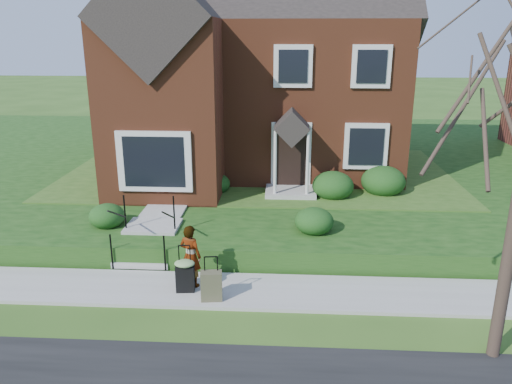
# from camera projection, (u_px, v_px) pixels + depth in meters

# --- Properties ---
(ground) EXTENTS (120.00, 120.00, 0.00)m
(ground) POSITION_uv_depth(u_px,v_px,m) (238.00, 292.00, 11.21)
(ground) COLOR #2D5119
(ground) RESTS_ON ground
(sidewalk) EXTENTS (60.00, 1.60, 0.08)m
(sidewalk) POSITION_uv_depth(u_px,v_px,m) (238.00, 291.00, 11.20)
(sidewalk) COLOR #9E9B93
(sidewalk) RESTS_ON ground
(terrace) EXTENTS (44.00, 20.00, 0.60)m
(terrace) POSITION_uv_depth(u_px,v_px,m) (355.00, 163.00, 21.27)
(terrace) COLOR #153C10
(terrace) RESTS_ON ground
(walkway) EXTENTS (1.20, 6.00, 0.06)m
(walkway) POSITION_uv_depth(u_px,v_px,m) (175.00, 195.00, 15.92)
(walkway) COLOR #9E9B93
(walkway) RESTS_ON terrace
(main_house) EXTENTS (10.40, 10.20, 9.40)m
(main_house) POSITION_uv_depth(u_px,v_px,m) (255.00, 42.00, 18.78)
(main_house) COLOR brown
(main_house) RESTS_ON terrace
(front_steps) EXTENTS (1.40, 2.02, 1.50)m
(front_steps) POSITION_uv_depth(u_px,v_px,m) (149.00, 238.00, 12.96)
(front_steps) COLOR #9E9B93
(front_steps) RESTS_ON ground
(foundation_shrubs) EXTENTS (9.53, 4.70, 0.99)m
(foundation_shrubs) POSITION_uv_depth(u_px,v_px,m) (277.00, 186.00, 15.53)
(foundation_shrubs) COLOR #113812
(foundation_shrubs) RESTS_ON terrace
(woman) EXTENTS (0.62, 0.53, 1.45)m
(woman) POSITION_uv_depth(u_px,v_px,m) (190.00, 256.00, 11.16)
(woman) COLOR #999999
(woman) RESTS_ON sidewalk
(suitcase_black) EXTENTS (0.48, 0.41, 1.08)m
(suitcase_black) POSITION_uv_depth(u_px,v_px,m) (185.00, 274.00, 10.99)
(suitcase_black) COLOR black
(suitcase_black) RESTS_ON sidewalk
(suitcase_olive) EXTENTS (0.48, 0.31, 0.99)m
(suitcase_olive) POSITION_uv_depth(u_px,v_px,m) (211.00, 286.00, 10.66)
(suitcase_olive) COLOR #4E4B34
(suitcase_olive) RESTS_ON sidewalk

